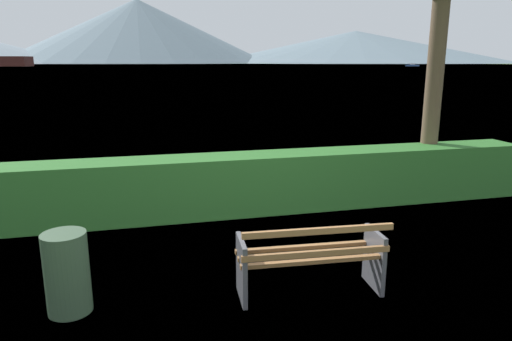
{
  "coord_description": "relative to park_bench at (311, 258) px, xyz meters",
  "views": [
    {
      "loc": [
        -1.7,
        -4.39,
        2.51
      ],
      "look_at": [
        0.0,
        2.42,
        0.83
      ],
      "focal_mm": 32.18,
      "sensor_mm": 36.0,
      "label": 1
    }
  ],
  "objects": [
    {
      "name": "hedge_row",
      "position": [
        0.0,
        2.98,
        0.07
      ],
      "size": [
        10.26,
        0.75,
        0.98
      ],
      "primitive_type": "cube",
      "color": "#2D6B28",
      "rests_on": "ground_plane"
    },
    {
      "name": "ground_plane",
      "position": [
        0.0,
        0.06,
        -0.42
      ],
      "size": [
        1400.0,
        1400.0,
        0.0
      ],
      "primitive_type": "plane",
      "color": "#4C6B33"
    },
    {
      "name": "park_bench",
      "position": [
        0.0,
        0.0,
        0.0
      ],
      "size": [
        1.63,
        0.67,
        0.87
      ],
      "color": "olive",
      "rests_on": "ground_plane"
    },
    {
      "name": "distant_hills",
      "position": [
        11.87,
        566.06,
        27.14
      ],
      "size": [
        889.67,
        397.81,
        74.05
      ],
      "color": "gray",
      "rests_on": "ground_plane"
    },
    {
      "name": "fishing_boat_near",
      "position": [
        129.29,
        201.82,
        0.09
      ],
      "size": [
        6.77,
        5.31,
        1.39
      ],
      "color": "#335693",
      "rests_on": "water_surface"
    },
    {
      "name": "trash_bin",
      "position": [
        -2.52,
        0.26,
        0.0
      ],
      "size": [
        0.44,
        0.44,
        0.85
      ],
      "primitive_type": "cylinder",
      "color": "#385138",
      "rests_on": "ground_plane"
    },
    {
      "name": "water_surface",
      "position": [
        0.0,
        307.92,
        -0.42
      ],
      "size": [
        620.0,
        620.0,
        0.0
      ],
      "primitive_type": "plane",
      "color": "slate",
      "rests_on": "ground_plane"
    }
  ]
}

